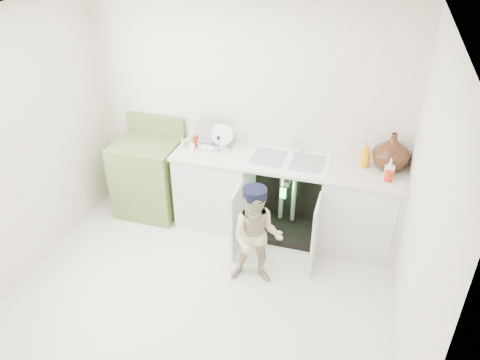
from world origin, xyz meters
name	(u,v)px	position (x,y,z in m)	size (l,w,h in m)	color
ground	(201,294)	(0.00, 0.00, 0.00)	(3.50, 3.50, 0.00)	#BAB5A3
room_shell	(194,181)	(0.00, 0.00, 1.25)	(6.00, 5.50, 1.26)	beige
counter_run	(291,194)	(0.60, 1.21, 0.49)	(2.44, 1.02, 1.28)	silver
avocado_stove	(150,176)	(-1.06, 1.18, 0.46)	(0.71, 0.65, 1.10)	olive
repair_worker	(257,237)	(0.45, 0.35, 0.52)	(0.55, 0.75, 1.04)	beige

